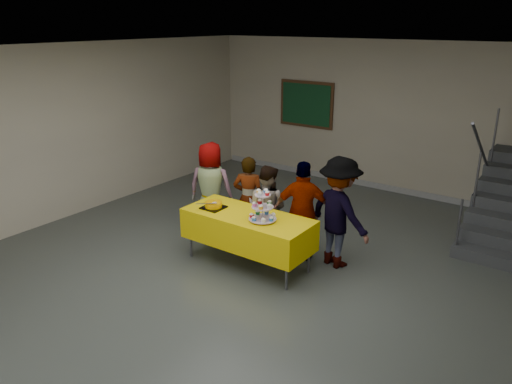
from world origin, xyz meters
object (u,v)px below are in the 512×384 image
schoolchild_c (267,208)px  schoolchild_e (339,212)px  schoolchild_b (249,199)px  schoolchild_d (303,212)px  bake_table (248,229)px  bear_cake (213,204)px  schoolchild_a (211,188)px  noticeboard (306,104)px  cupcake_stand (263,209)px

schoolchild_c → schoolchild_e: (1.12, 0.16, 0.13)m
schoolchild_b → schoolchild_c: 0.46m
schoolchild_d → bake_table: bearing=23.6°
bear_cake → schoolchild_a: size_ratio=0.24×
schoolchild_a → schoolchild_c: 1.15m
schoolchild_b → noticeboard: size_ratio=1.05×
bake_table → schoolchild_e: size_ratio=1.17×
bake_table → cupcake_stand: size_ratio=4.22×
cupcake_stand → schoolchild_c: (-0.38, 0.65, -0.28)m
schoolchild_d → schoolchild_e: bearing=171.6°
schoolchild_a → bear_cake: bearing=110.9°
cupcake_stand → bake_table: bearing=168.8°
bake_table → bear_cake: bearing=-171.7°
schoolchild_c → schoolchild_b: bearing=-21.0°
schoolchild_c → schoolchild_e: bearing=-175.7°
bear_cake → schoolchild_d: bearing=32.1°
schoolchild_e → noticeboard: (-2.62, 3.54, 0.80)m
schoolchild_a → schoolchild_b: schoolchild_a is taller
schoolchild_e → schoolchild_c: bearing=26.2°
schoolchild_a → schoolchild_b: size_ratio=1.10×
bake_table → noticeboard: (-1.59, 4.30, 1.04)m
bear_cake → schoolchild_a: schoolchild_a is taller
schoolchild_c → schoolchild_a: bearing=-6.4°
noticeboard → bear_cake: bearing=-76.7°
cupcake_stand → bear_cake: size_ratio=1.24×
cupcake_stand → schoolchild_e: (0.74, 0.81, -0.14)m
bear_cake → schoolchild_b: size_ratio=0.26×
schoolchild_d → schoolchild_e: 0.52m
noticeboard → schoolchild_b: bearing=-73.4°
schoolchild_a → schoolchild_e: schoolchild_e is taller
bake_table → cupcake_stand: 0.49m
bear_cake → schoolchild_e: size_ratio=0.22×
cupcake_stand → schoolchild_e: 1.11m
schoolchild_b → noticeboard: (-1.07, 3.57, 0.91)m
bake_table → bear_cake: (-0.56, -0.08, 0.27)m
schoolchild_c → schoolchild_d: 0.63m
schoolchild_d → noticeboard: size_ratio=1.15×
bake_table → schoolchild_e: (1.04, 0.75, 0.25)m
cupcake_stand → schoolchild_a: (-1.52, 0.69, -0.19)m
schoolchild_d → noticeboard: 4.34m
bake_table → schoolchild_c: 0.60m
schoolchild_a → cupcake_stand: bearing=133.4°
schoolchild_b → schoolchild_e: bearing=158.8°
schoolchild_d → bear_cake: bearing=7.5°
schoolchild_e → schoolchild_d: bearing=34.1°
noticeboard → schoolchild_e: bearing=-53.5°
bake_table → schoolchild_a: size_ratio=1.25×
bake_table → cupcake_stand: (0.30, -0.06, 0.39)m
cupcake_stand → noticeboard: size_ratio=0.34×
schoolchild_b → schoolchild_c: bearing=140.8°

